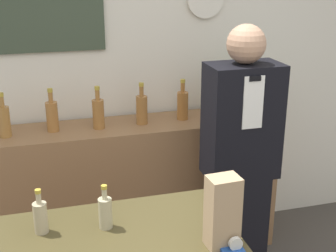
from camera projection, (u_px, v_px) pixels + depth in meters
name	position (u px, v px, depth m)	size (l,w,h in m)	color
back_wall	(124.00, 66.00, 3.32)	(5.20, 0.09, 2.70)	silver
back_shelf	(143.00, 189.00, 3.38)	(1.93, 0.42, 1.01)	#8E6642
shopkeeper	(239.00, 165.00, 2.90)	(0.44, 0.27, 1.73)	black
potted_plant	(252.00, 89.00, 3.34)	(0.25, 0.25, 0.34)	#9E998E
paper_bag	(223.00, 212.00, 1.87)	(0.13, 0.10, 0.31)	tan
tape_dispenser	(233.00, 249.00, 1.86)	(0.09, 0.06, 0.07)	#1E4799
counter_bottle_1	(40.00, 216.00, 1.99)	(0.06, 0.06, 0.20)	tan
counter_bottle_2	(105.00, 212.00, 2.03)	(0.06, 0.06, 0.20)	#B4AB88
shelf_bottle_0	(4.00, 120.00, 2.93)	(0.08, 0.08, 0.29)	#A37239
shelf_bottle_1	(52.00, 115.00, 3.03)	(0.08, 0.08, 0.29)	#A56C36
shelf_bottle_2	(98.00, 113.00, 3.08)	(0.08, 0.08, 0.29)	#A26A35
shelf_bottle_3	(142.00, 109.00, 3.17)	(0.08, 0.08, 0.29)	#9E6734
shelf_bottle_4	(183.00, 104.00, 3.26)	(0.08, 0.08, 0.29)	#A36630
shelf_bottle_5	(222.00, 101.00, 3.34)	(0.08, 0.08, 0.29)	#9C6D3A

